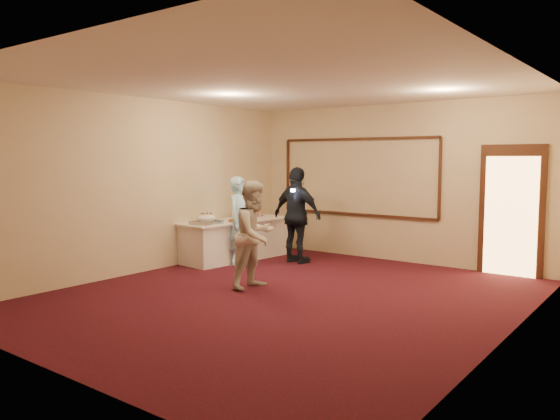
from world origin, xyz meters
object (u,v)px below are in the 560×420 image
object	(u,v)px
plate_stack_a	(237,215)
guest	(297,215)
woman	(255,235)
man	(240,221)
cupcake_stand	(256,208)
buffet_table	(235,239)
pavlova_tray	(206,220)
tart	(234,221)
plate_stack_b	(251,215)

from	to	relation	value
plate_stack_a	guest	bearing A→B (deg)	11.88
plate_stack_a	woman	bearing A→B (deg)	-42.45
man	plate_stack_a	bearing A→B (deg)	35.46
cupcake_stand	guest	world-z (taller)	guest
buffet_table	pavlova_tray	world-z (taller)	pavlova_tray
tart	guest	size ratio (longest dim) A/B	0.14
buffet_table	plate_stack_b	world-z (taller)	plate_stack_b
guest	pavlova_tray	bearing A→B (deg)	53.42
cupcake_stand	plate_stack_b	distance (m)	0.60
plate_stack_b	tart	size ratio (longest dim) A/B	0.72
man	pavlova_tray	bearing A→B (deg)	136.93
pavlova_tray	cupcake_stand	xyz separation A→B (m)	(-0.25, 1.70, 0.09)
buffet_table	plate_stack_a	world-z (taller)	plate_stack_a
buffet_table	woman	size ratio (longest dim) A/B	1.51
pavlova_tray	man	distance (m)	0.63
plate_stack_a	cupcake_stand	bearing A→B (deg)	97.12
buffet_table	plate_stack_b	xyz separation A→B (m)	(0.16, 0.31, 0.46)
buffet_table	tart	world-z (taller)	tart
plate_stack_a	buffet_table	bearing A→B (deg)	-62.14
cupcake_stand	plate_stack_a	distance (m)	0.69
buffet_table	man	bearing A→B (deg)	-39.62
cupcake_stand	woman	distance (m)	3.15
plate_stack_b	woman	xyz separation A→B (m)	(1.69, -1.92, -0.03)
plate_stack_b	woman	world-z (taller)	woman
plate_stack_a	guest	distance (m)	1.30
tart	woman	bearing A→B (deg)	-39.32
guest	woman	bearing A→B (deg)	111.57
plate_stack_b	tart	distance (m)	0.63
woman	plate_stack_b	bearing A→B (deg)	41.16
guest	buffet_table	bearing A→B (deg)	22.46
buffet_table	pavlova_tray	bearing A→B (deg)	-83.86
plate_stack_a	man	xyz separation A→B (m)	(0.51, -0.50, -0.04)
cupcake_stand	plate_stack_a	size ratio (longest dim) A/B	2.36
buffet_table	tart	bearing A→B (deg)	-51.17
pavlova_tray	guest	distance (m)	1.70
guest	plate_stack_a	bearing A→B (deg)	15.65
tart	man	size ratio (longest dim) A/B	0.15
plate_stack_a	guest	size ratio (longest dim) A/B	0.11
woman	buffet_table	bearing A→B (deg)	48.63
pavlova_tray	plate_stack_b	world-z (taller)	pavlova_tray
pavlova_tray	tart	world-z (taller)	pavlova_tray
buffet_table	guest	world-z (taller)	guest
buffet_table	woman	distance (m)	2.49
plate_stack_b	guest	distance (m)	1.05
tart	man	world-z (taller)	man
pavlova_tray	tart	distance (m)	0.60
pavlova_tray	man	size ratio (longest dim) A/B	0.35
cupcake_stand	tart	xyz separation A→B (m)	(0.41, -1.12, -0.15)
cupcake_stand	guest	xyz separation A→B (m)	(1.35, -0.41, -0.04)
tart	guest	world-z (taller)	guest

